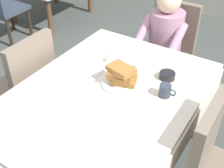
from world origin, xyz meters
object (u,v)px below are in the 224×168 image
at_px(chair_right_side, 217,165).
at_px(cup_coffee, 165,91).
at_px(diner_person, 164,38).
at_px(syrup_pitcher, 109,57).
at_px(knife_right_of_plate, 146,94).
at_px(plate_breakfast, 122,83).
at_px(bowl_butter, 167,75).
at_px(fork_left_of_plate, 97,76).
at_px(chair_left_side, 27,81).
at_px(spoon_near_edge, 91,108).
at_px(breakfast_stack, 122,74).
at_px(chair_diner, 169,45).
at_px(dining_table_main, 106,103).

bearing_deg(chair_right_side, cup_coffee, -111.53).
xyz_separation_m(diner_person, chair_right_side, (0.81, -1.01, -0.14)).
relative_size(syrup_pitcher, knife_right_of_plate, 0.40).
bearing_deg(plate_breakfast, bowl_butter, 44.10).
xyz_separation_m(syrup_pitcher, fork_left_of_plate, (0.04, -0.21, -0.04)).
relative_size(chair_left_side, spoon_near_edge, 6.20).
xyz_separation_m(chair_left_side, breakfast_stack, (0.81, 0.14, 0.29)).
relative_size(chair_diner, fork_left_of_plate, 5.17).
bearing_deg(chair_left_side, bowl_butter, -70.86).
height_order(chair_left_side, knife_right_of_plate, chair_left_side).
xyz_separation_m(plate_breakfast, fork_left_of_plate, (-0.19, -0.02, -0.01)).
xyz_separation_m(dining_table_main, chair_right_side, (0.77, 0.00, -0.12)).
relative_size(chair_diner, bowl_butter, 8.45).
bearing_deg(knife_right_of_plate, plate_breakfast, 79.50).
relative_size(chair_right_side, bowl_butter, 8.45).
relative_size(chair_left_side, bowl_butter, 8.45).
bearing_deg(breakfast_stack, chair_diner, 94.49).
distance_m(plate_breakfast, cup_coffee, 0.30).
xyz_separation_m(diner_person, syrup_pitcher, (-0.15, -0.68, 0.11)).
distance_m(chair_right_side, syrup_pitcher, 1.05).
bearing_deg(chair_right_side, breakfast_stack, -100.62).
height_order(plate_breakfast, cup_coffee, cup_coffee).
xyz_separation_m(bowl_butter, fork_left_of_plate, (-0.42, -0.24, -0.02)).
relative_size(fork_left_of_plate, knife_right_of_plate, 0.90).
bearing_deg(dining_table_main, syrup_pitcher, 120.06).
bearing_deg(syrup_pitcher, chair_left_side, -150.32).
bearing_deg(bowl_butter, spoon_near_edge, -115.56).
height_order(cup_coffee, knife_right_of_plate, cup_coffee).
bearing_deg(breakfast_stack, chair_right_side, -10.62).
distance_m(bowl_butter, spoon_near_edge, 0.60).
xyz_separation_m(fork_left_of_plate, spoon_near_edge, (0.16, -0.30, 0.00)).
height_order(dining_table_main, plate_breakfast, plate_breakfast).
xyz_separation_m(chair_right_side, spoon_near_edge, (-0.76, -0.18, 0.21)).
distance_m(chair_right_side, spoon_near_edge, 0.81).
bearing_deg(dining_table_main, chair_diner, 92.16).
bearing_deg(cup_coffee, plate_breakfast, -173.56).
height_order(bowl_butter, knife_right_of_plate, bowl_butter).
bearing_deg(fork_left_of_plate, spoon_near_edge, -152.98).
distance_m(chair_right_side, fork_left_of_plate, 0.95).
bearing_deg(bowl_butter, plate_breakfast, -135.90).
relative_size(diner_person, spoon_near_edge, 7.47).
bearing_deg(chair_right_side, bowl_butter, -125.60).
height_order(dining_table_main, bowl_butter, bowl_butter).
bearing_deg(chair_diner, fork_left_of_plate, 84.16).
bearing_deg(plate_breakfast, knife_right_of_plate, -6.01).
xyz_separation_m(dining_table_main, chair_left_side, (-0.77, 0.00, -0.12)).
bearing_deg(cup_coffee, knife_right_of_plate, -153.36).
relative_size(dining_table_main, plate_breakfast, 5.44).
bearing_deg(fork_left_of_plate, diner_person, -8.34).
distance_m(chair_diner, knife_right_of_plate, 1.11).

